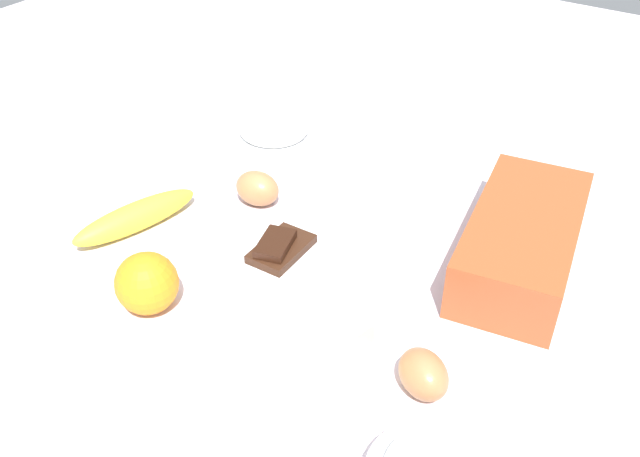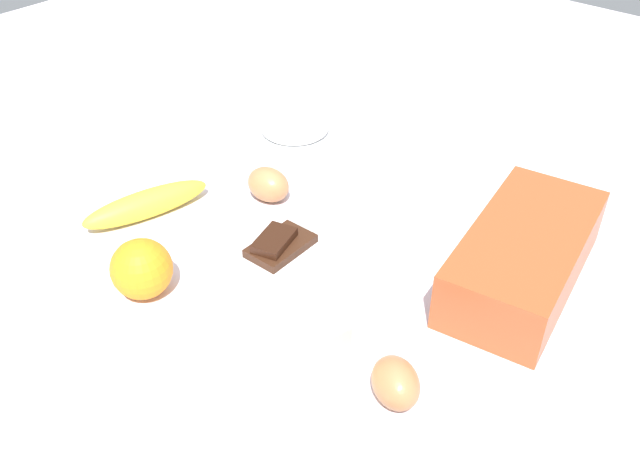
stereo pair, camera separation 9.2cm
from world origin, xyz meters
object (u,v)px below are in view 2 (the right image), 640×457
Objects in this scene: orange_fruit at (142,269)px; chocolate_plate at (280,249)px; loaf_pan at (524,255)px; flour_bowl at (295,134)px; butter_block at (302,347)px; banana at (146,204)px; egg_near_butter at (268,184)px; egg_beside_bowl at (396,383)px.

orange_fruit is 0.19m from chocolate_plate.
loaf_pan is 2.11× the size of flour_bowl.
butter_block is 0.69× the size of chocolate_plate.
orange_fruit is at bearing 50.92° from banana.
loaf_pan is 0.31m from butter_block.
loaf_pan is at bearing 121.06° from chocolate_plate.
orange_fruit is 1.13× the size of egg_near_butter.
flour_bowl is 2.05× the size of egg_near_butter.
egg_beside_bowl is (0.19, 0.37, -0.00)m from egg_near_butter.
orange_fruit reaches higher than egg_near_butter.
egg_near_butter reaches higher than egg_beside_bowl.
egg_beside_bowl is at bearing 101.12° from orange_fruit.
egg_beside_bowl is at bearing -11.33° from loaf_pan.
loaf_pan is at bearing 158.33° from butter_block.
butter_block is at bearing -30.83° from loaf_pan.
orange_fruit is (0.39, 0.10, 0.01)m from flour_bowl.
egg_beside_bowl is at bearing 69.19° from chocolate_plate.
loaf_pan is 3.30× the size of butter_block.
loaf_pan is 4.53× the size of egg_beside_bowl.
banana is 2.90× the size of egg_beside_bowl.
egg_beside_bowl is (0.04, 0.47, 0.00)m from banana.
flour_bowl is 0.74× the size of banana.
loaf_pan reaches higher than chocolate_plate.
chocolate_plate is at bearing -110.81° from egg_beside_bowl.
flour_bowl is 2.14× the size of egg_beside_bowl.
chocolate_plate is at bearing 50.36° from egg_near_butter.
orange_fruit reaches higher than banana.
flour_bowl is (-0.06, -0.44, -0.01)m from loaf_pan.
loaf_pan is 0.45m from flour_bowl.
orange_fruit is 0.26m from egg_near_butter.
loaf_pan reaches higher than flour_bowl.
chocolate_plate is (-0.10, -0.26, -0.01)m from egg_beside_bowl.
flour_bowl reaches higher than egg_beside_bowl.
orange_fruit is 1.18× the size of egg_beside_bowl.
egg_near_butter is at bearing 144.39° from banana.
banana is at bearing -74.59° from loaf_pan.
egg_near_butter is at bearing -129.77° from butter_block.
egg_near_butter is 0.14m from chocolate_plate.
banana is at bearing -101.03° from butter_block.
banana is 0.37m from butter_block.
butter_block is 0.20m from chocolate_plate.
butter_block is at bearing 50.23° from egg_near_butter.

